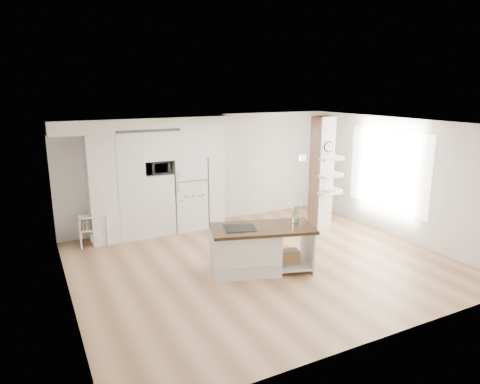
# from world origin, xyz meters

# --- Properties ---
(floor) EXTENTS (7.00, 6.00, 0.01)m
(floor) POSITION_xyz_m (0.00, 0.00, 0.00)
(floor) COLOR tan
(floor) RESTS_ON ground
(room) EXTENTS (7.04, 6.04, 2.72)m
(room) POSITION_xyz_m (0.00, 0.00, 1.86)
(room) COLOR white
(room) RESTS_ON ground
(cabinet_wall) EXTENTS (4.00, 0.71, 2.70)m
(cabinet_wall) POSITION_xyz_m (-1.45, 2.67, 1.51)
(cabinet_wall) COLOR silver
(cabinet_wall) RESTS_ON floor
(refrigerator) EXTENTS (0.78, 0.69, 1.75)m
(refrigerator) POSITION_xyz_m (-0.53, 2.68, 0.88)
(refrigerator) COLOR white
(refrigerator) RESTS_ON floor
(column) EXTENTS (0.69, 0.90, 2.70)m
(column) POSITION_xyz_m (2.38, 1.13, 1.35)
(column) COLOR silver
(column) RESTS_ON floor
(window) EXTENTS (0.00, 2.40, 2.40)m
(window) POSITION_xyz_m (3.48, 0.30, 1.50)
(window) COLOR white
(window) RESTS_ON room
(pendant_light) EXTENTS (0.12, 0.12, 0.10)m
(pendant_light) POSITION_xyz_m (1.70, 0.15, 2.12)
(pendant_light) COLOR white
(pendant_light) RESTS_ON room
(kitchen_island) EXTENTS (2.07, 1.41, 1.42)m
(kitchen_island) POSITION_xyz_m (-0.38, -0.23, 0.45)
(kitchen_island) COLOR silver
(kitchen_island) RESTS_ON floor
(bookshelf) EXTENTS (0.59, 0.37, 0.68)m
(bookshelf) POSITION_xyz_m (-2.75, 2.50, 0.30)
(bookshelf) COLOR silver
(bookshelf) RESTS_ON floor
(floor_plant_a) EXTENTS (0.30, 0.27, 0.45)m
(floor_plant_a) POSITION_xyz_m (2.63, 1.50, 0.23)
(floor_plant_a) COLOR #317B31
(floor_plant_a) RESTS_ON floor
(floor_plant_b) EXTENTS (0.33, 0.33, 0.53)m
(floor_plant_b) POSITION_xyz_m (3.00, 1.94, 0.26)
(floor_plant_b) COLOR #317B31
(floor_plant_b) RESTS_ON floor
(microwave) EXTENTS (0.54, 0.37, 0.30)m
(microwave) POSITION_xyz_m (-1.27, 2.62, 1.57)
(microwave) COLOR #2D2D2D
(microwave) RESTS_ON cabinet_wall
(shelf_plant) EXTENTS (0.27, 0.23, 0.30)m
(shelf_plant) POSITION_xyz_m (2.63, 1.30, 1.52)
(shelf_plant) COLOR #317B31
(shelf_plant) RESTS_ON column
(decor_bowl) EXTENTS (0.22, 0.22, 0.05)m
(decor_bowl) POSITION_xyz_m (2.30, 0.90, 1.00)
(decor_bowl) COLOR white
(decor_bowl) RESTS_ON column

